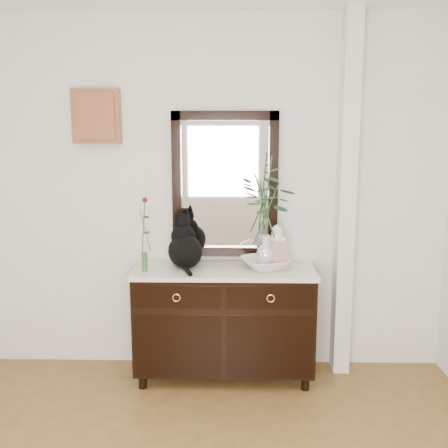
{
  "coord_description": "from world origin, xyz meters",
  "views": [
    {
      "loc": [
        0.18,
        -1.99,
        1.85
      ],
      "look_at": [
        0.1,
        1.63,
        1.2
      ],
      "focal_mm": 42.0,
      "sensor_mm": 36.0,
      "label": 1
    }
  ],
  "objects_px": {
    "lotus_bowl": "(265,263)",
    "sideboard": "(224,317)",
    "cat": "(185,240)",
    "ginger_jar": "(277,246)"
  },
  "relations": [
    {
      "from": "lotus_bowl",
      "to": "sideboard",
      "type": "bearing_deg",
      "value": 179.63
    },
    {
      "from": "lotus_bowl",
      "to": "cat",
      "type": "bearing_deg",
      "value": 176.15
    },
    {
      "from": "sideboard",
      "to": "lotus_bowl",
      "type": "height_order",
      "value": "lotus_bowl"
    },
    {
      "from": "cat",
      "to": "ginger_jar",
      "type": "bearing_deg",
      "value": -20.11
    },
    {
      "from": "ginger_jar",
      "to": "sideboard",
      "type": "bearing_deg",
      "value": -177.98
    },
    {
      "from": "ginger_jar",
      "to": "lotus_bowl",
      "type": "bearing_deg",
      "value": -169.52
    },
    {
      "from": "cat",
      "to": "lotus_bowl",
      "type": "bearing_deg",
      "value": -21.91
    },
    {
      "from": "cat",
      "to": "ginger_jar",
      "type": "distance_m",
      "value": 0.68
    },
    {
      "from": "sideboard",
      "to": "cat",
      "type": "xyz_separation_m",
      "value": [
        -0.29,
        0.04,
        0.58
      ]
    },
    {
      "from": "sideboard",
      "to": "ginger_jar",
      "type": "distance_m",
      "value": 0.67
    }
  ]
}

